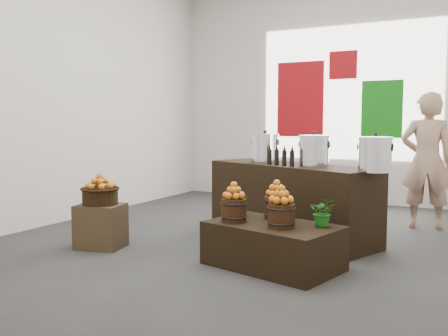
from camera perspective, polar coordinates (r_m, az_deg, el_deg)
The scene contains 24 objects.
ground at distance 6.33m, azimuth 3.39°, elevation -8.24°, with size 7.00×7.00×0.00m, color #363533.
back_wall at distance 9.47m, azimuth 12.25°, elevation 8.34°, with size 6.00×0.04×4.00m, color beige.
back_opening at distance 9.37m, azimuth 14.01°, elevation 8.34°, with size 3.20×0.02×2.40m, color white.
deco_red_left at distance 9.61m, azimuth 8.71°, elevation 7.76°, with size 0.90×0.04×1.40m, color maroon.
deco_green_right at distance 9.23m, azimuth 17.59°, elevation 6.43°, with size 0.70×0.04×1.00m, color #117112.
deco_red_upper at distance 9.43m, azimuth 13.46°, elevation 11.38°, with size 0.50×0.04×0.50m, color maroon.
crate at distance 6.08m, azimuth -13.89°, elevation -6.47°, with size 0.51×0.42×0.51m, color brown.
wicker_basket at distance 6.01m, azimuth -13.97°, elevation -3.19°, with size 0.41×0.41×0.19m, color black.
apples_in_basket at distance 5.99m, azimuth -14.01°, elevation -1.49°, with size 0.32×0.32×0.17m, color #A60705, non-canonical shape.
display_table at distance 5.16m, azimuth 5.60°, elevation -8.81°, with size 1.30×0.80×0.45m, color black.
apple_bucket_front_left at distance 5.17m, azimuth 1.13°, elevation -4.85°, with size 0.26×0.26×0.24m, color #371E0F.
apples_in_bucket_front_left at distance 5.14m, azimuth 1.14°, elevation -2.58°, with size 0.19×0.19×0.17m, color #A60705, non-canonical shape.
apple_bucket_front_right at distance 4.91m, azimuth 6.57°, elevation -5.43°, with size 0.26×0.26×0.24m, color #371E0F.
apples_in_bucket_front_right at distance 4.88m, azimuth 6.60°, elevation -3.04°, with size 0.19×0.19×0.17m, color #A60705, non-canonical shape.
apple_bucket_rear at distance 5.35m, azimuth 6.01°, elevation -4.53°, with size 0.26×0.26×0.24m, color #371E0F.
apples_in_bucket_rear at distance 5.32m, azimuth 6.03°, elevation -2.33°, with size 0.19×0.19×0.17m, color #A60705, non-canonical shape.
herb_garnish_right at distance 5.04m, azimuth 11.25°, elevation -4.95°, with size 0.26×0.22×0.29m, color #145F14.
herb_garnish_left at distance 5.51m, azimuth 2.14°, elevation -4.18°, with size 0.13×0.11×0.25m, color #145F14.
counter at distance 6.42m, azimuth 7.64°, elevation -3.79°, with size 2.30×0.73×0.94m, color black.
stock_pot_left at distance 6.67m, azimuth 4.72°, elevation 2.20°, with size 0.36×0.36×0.36m, color silver.
stock_pot_center at distance 6.11m, azimuth 10.26°, elevation 1.85°, with size 0.36×0.36×0.36m, color silver.
stock_pot_right at distance 5.61m, azimuth 16.86°, elevation 1.40°, with size 0.36×0.36×0.36m, color silver.
oil_cruets at distance 6.18m, azimuth 6.27°, elevation 1.50°, with size 0.34×0.06×0.26m, color black, non-canonical shape.
shopper at distance 7.41m, azimuth 22.15°, elevation 0.76°, with size 0.69×0.45×1.89m, color #A27D63.
Camera 1 is at (2.51, -5.61, 1.48)m, focal length 40.00 mm.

